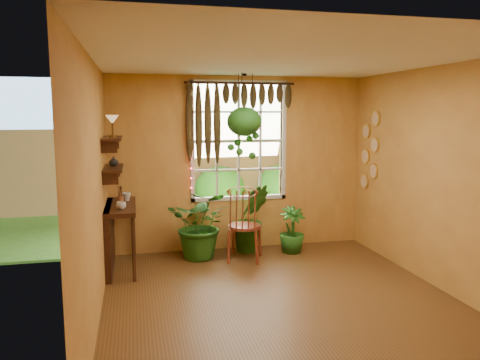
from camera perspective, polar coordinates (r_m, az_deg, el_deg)
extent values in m
plane|color=brown|center=(5.52, 5.19, -14.59)|extent=(4.50, 4.50, 0.00)
plane|color=white|center=(5.12, 5.59, 14.49)|extent=(4.50, 4.50, 0.00)
plane|color=gold|center=(7.31, -0.11, 2.02)|extent=(4.00, 0.00, 4.00)
plane|color=gold|center=(4.92, -17.36, -1.36)|extent=(0.00, 4.50, 4.50)
plane|color=gold|center=(6.08, 23.61, 0.08)|extent=(0.00, 4.50, 4.50)
cube|color=silver|center=(7.31, -0.17, 4.77)|extent=(1.52, 0.10, 1.86)
cube|color=white|center=(7.34, -0.22, 4.78)|extent=(1.38, 0.01, 1.78)
cylinder|color=black|center=(7.20, 0.03, 11.73)|extent=(1.70, 0.04, 0.04)
cube|color=black|center=(6.56, -14.37, -3.18)|extent=(0.40, 1.20, 0.06)
cube|color=black|center=(6.66, -15.63, -6.77)|extent=(0.08, 1.18, 0.90)
cylinder|color=black|center=(6.13, -12.84, -8.17)|extent=(0.05, 0.05, 0.86)
cylinder|color=black|center=(7.19, -12.85, -5.74)|extent=(0.05, 0.05, 0.86)
cube|color=black|center=(6.48, -15.20, 1.40)|extent=(0.25, 0.90, 0.04)
cube|color=black|center=(6.45, -15.33, 4.92)|extent=(0.25, 0.90, 0.04)
cube|color=#2B5919|center=(12.38, -5.20, -1.89)|extent=(14.00, 10.00, 0.04)
cube|color=#9B7F49|center=(10.48, -3.96, 1.39)|extent=(12.00, 0.10, 1.80)
plane|color=#8AB7E7|center=(13.99, -6.27, 5.72)|extent=(12.00, 0.00, 12.00)
cylinder|color=maroon|center=(6.83, 0.58, -5.67)|extent=(0.62, 0.62, 0.04)
torus|color=maroon|center=(6.52, 0.32, -1.47)|extent=(0.43, 0.20, 0.45)
imported|color=#124614|center=(6.92, -4.68, -5.37)|extent=(1.15, 1.07, 1.03)
imported|color=#124614|center=(7.25, 1.31, -4.64)|extent=(0.60, 0.49, 1.05)
imported|color=#124614|center=(7.25, 6.35, -6.07)|extent=(0.45, 0.45, 0.71)
ellipsoid|color=black|center=(6.89, 0.52, 6.51)|extent=(0.30, 0.30, 0.18)
ellipsoid|color=#124614|center=(6.89, 0.52, 7.13)|extent=(0.50, 0.50, 0.43)
imported|color=silver|center=(6.23, -14.28, -3.04)|extent=(0.15, 0.15, 0.10)
imported|color=beige|center=(6.81, -13.66, -2.01)|extent=(0.15, 0.15, 0.11)
cylinder|color=brown|center=(6.63, -14.38, -2.36)|extent=(0.08, 0.08, 0.10)
imported|color=#B2AD99|center=(6.58, -15.14, 2.23)|extent=(0.16, 0.16, 0.13)
cylinder|color=brown|center=(6.34, -15.24, 5.17)|extent=(0.10, 0.10, 0.03)
cylinder|color=brown|center=(6.34, -15.27, 5.99)|extent=(0.02, 0.02, 0.17)
cone|color=slate|center=(6.33, -15.32, 7.12)|extent=(0.17, 0.17, 0.12)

